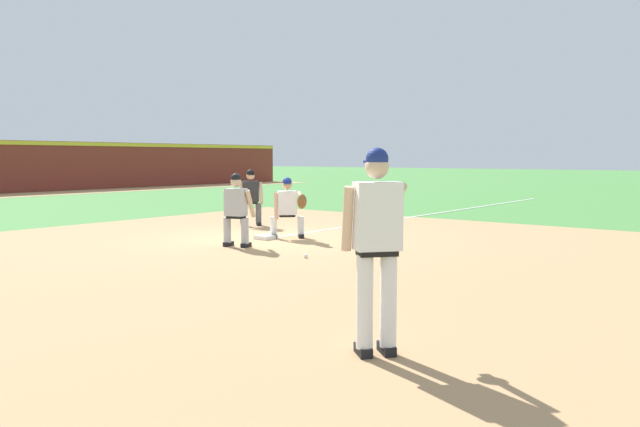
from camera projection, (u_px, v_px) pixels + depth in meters
The scene contains 9 objects.
ground_plane at pixel (266, 239), 13.49m from camera, with size 160.00×160.00×0.00m, color #47843D.
infield_dirt_patch at pixel (298, 273), 9.54m from camera, with size 18.00×18.00×0.01m, color tan.
foul_line_stripe at pixel (444, 212), 20.03m from camera, with size 16.69×0.10×0.00m, color white.
first_base_bag at pixel (266, 237), 13.49m from camera, with size 0.38×0.38×0.09m, color white.
baseball at pixel (306, 256), 10.97m from camera, with size 0.07×0.07×0.07m, color white.
pitcher at pixel (377, 238), 5.53m from camera, with size 0.85×0.54×1.86m.
first_baseman at pixel (288, 205), 13.54m from camera, with size 0.72×1.09×1.34m.
baserunner at pixel (236, 207), 12.27m from camera, with size 0.55×0.66×1.46m.
umpire at pixel (251, 195), 16.06m from camera, with size 0.68×0.66×1.46m.
Camera 1 is at (-9.80, -9.19, 1.78)m, focal length 35.00 mm.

